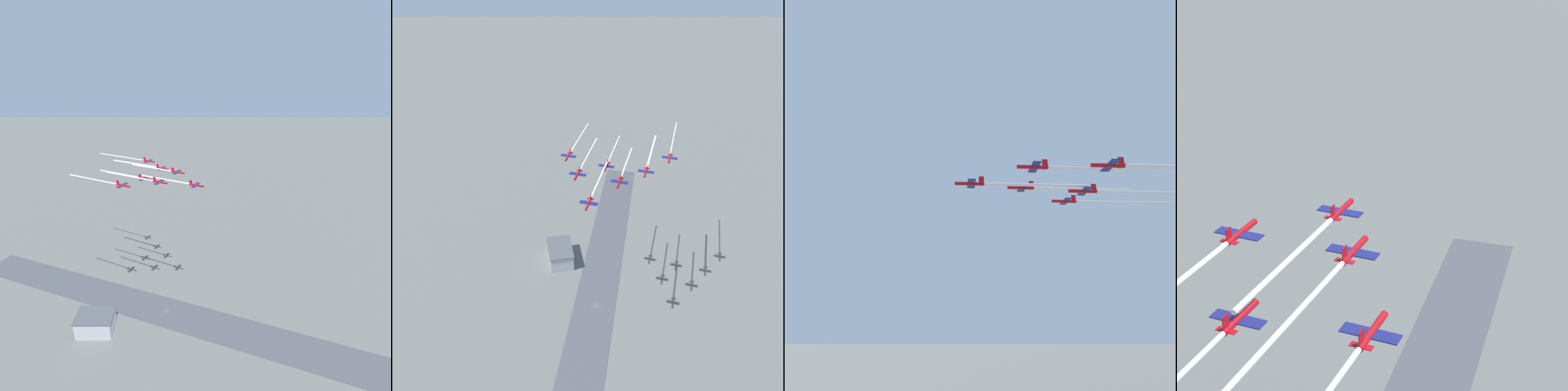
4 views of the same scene
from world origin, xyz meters
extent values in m
cylinder|color=#B20C14|center=(-22.61, 9.26, 106.29)|extent=(8.82, 5.05, 1.13)
cube|color=navy|center=(-22.05, 8.99, 106.29)|extent=(5.98, 8.85, 0.18)
cube|color=#B20C14|center=(-19.18, 7.61, 107.70)|extent=(1.54, 0.85, 2.26)
cube|color=#B20C14|center=(-19.18, 7.61, 106.29)|extent=(2.45, 3.45, 0.12)
cylinder|color=#B20C14|center=(-10.90, -8.28, 108.09)|extent=(8.82, 5.05, 1.13)
cube|color=navy|center=(-10.34, -8.55, 108.09)|extent=(5.98, 8.85, 0.18)
cube|color=#B20C14|center=(-7.47, -9.94, 109.50)|extent=(1.54, 0.85, 2.26)
cube|color=#B20C14|center=(-7.47, -9.94, 108.09)|extent=(2.45, 3.45, 0.12)
cylinder|color=#B20C14|center=(-1.58, 10.97, 108.97)|extent=(8.82, 5.05, 1.13)
cube|color=navy|center=(-1.03, 10.71, 108.97)|extent=(5.98, 8.85, 0.18)
cube|color=#B20C14|center=(1.84, 9.32, 110.39)|extent=(1.54, 0.85, 2.26)
cube|color=#B20C14|center=(1.84, 9.32, 108.97)|extent=(2.45, 3.45, 0.12)
cylinder|color=#B20C14|center=(0.81, -25.83, 104.66)|extent=(8.82, 5.05, 1.13)
cube|color=navy|center=(1.37, -26.09, 104.66)|extent=(5.98, 8.85, 0.18)
cube|color=#B20C14|center=(4.24, -27.48, 106.07)|extent=(1.54, 0.85, 2.26)
cube|color=#B20C14|center=(4.24, -27.48, 104.66)|extent=(2.45, 3.45, 0.12)
cylinder|color=#B20C14|center=(10.13, -6.57, 104.52)|extent=(8.82, 5.05, 1.13)
cube|color=navy|center=(10.68, -6.84, 104.52)|extent=(5.98, 8.85, 0.18)
cube|color=#B20C14|center=(13.55, -8.23, 105.93)|extent=(1.54, 0.85, 2.26)
cube|color=#B20C14|center=(13.55, -8.23, 104.52)|extent=(2.45, 3.45, 0.12)
cylinder|color=#B20C14|center=(19.44, 12.68, 107.62)|extent=(8.82, 5.05, 1.13)
cube|color=navy|center=(20.00, 12.42, 107.62)|extent=(5.98, 8.85, 0.18)
cube|color=#B20C14|center=(22.86, 11.03, 109.03)|extent=(1.54, 0.85, 2.26)
cube|color=#B20C14|center=(22.86, 11.03, 107.62)|extent=(2.45, 3.45, 0.12)
cylinder|color=white|center=(-3.42, -0.02, 106.29)|extent=(30.48, 15.42, 0.98)
cylinder|color=white|center=(6.99, -16.93, 108.09)|extent=(27.86, 14.12, 0.93)
cylinder|color=white|center=(18.45, 1.28, 108.97)|extent=(32.12, 16.13, 0.86)
cylinder|color=white|center=(28.48, -15.45, 104.52)|extent=(28.74, 14.48, 0.84)
cylinder|color=white|center=(40.12, 2.68, 107.62)|extent=(33.39, 16.73, 0.84)
camera|label=1|loc=(-21.37, 174.33, 173.54)|focal=28.00mm
camera|label=2|loc=(-159.27, 35.01, 213.35)|focal=35.00mm
camera|label=3|loc=(-75.35, -91.50, 65.82)|focal=35.00mm
camera|label=4|loc=(107.41, 7.62, 167.93)|focal=70.00mm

